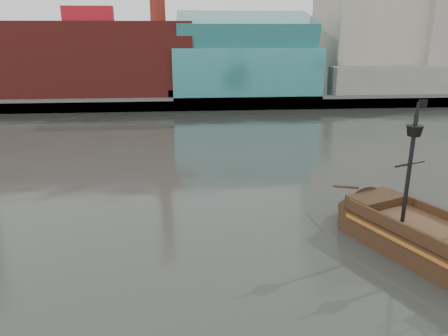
{
  "coord_description": "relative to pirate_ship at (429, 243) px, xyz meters",
  "views": [
    {
      "loc": [
        -2.41,
        -24.06,
        15.39
      ],
      "look_at": [
        0.65,
        11.68,
        4.0
      ],
      "focal_mm": 35.0,
      "sensor_mm": 36.0,
      "label": 1
    }
  ],
  "objects": [
    {
      "name": "seawall",
      "position": [
        -14.3,
        60.31,
        0.23
      ],
      "size": [
        220.0,
        1.0,
        2.6
      ],
      "primitive_type": "cube",
      "color": "#4C4C49",
      "rests_on": "ground"
    },
    {
      "name": "ground",
      "position": [
        -14.3,
        -2.19,
        -1.07
      ],
      "size": [
        400.0,
        400.0,
        0.0
      ],
      "primitive_type": "plane",
      "color": "#2A2C27",
      "rests_on": "ground"
    },
    {
      "name": "pirate_ship",
      "position": [
        0.0,
        0.0,
        0.0
      ],
      "size": [
        10.4,
        16.31,
        11.78
      ],
      "rotation": [
        0.0,
        0.0,
        0.4
      ],
      "color": "black",
      "rests_on": "ground"
    },
    {
      "name": "promenade_far",
      "position": [
        -14.3,
        89.81,
        -0.07
      ],
      "size": [
        220.0,
        60.0,
        2.0
      ],
      "primitive_type": "cube",
      "color": "slate",
      "rests_on": "ground"
    }
  ]
}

